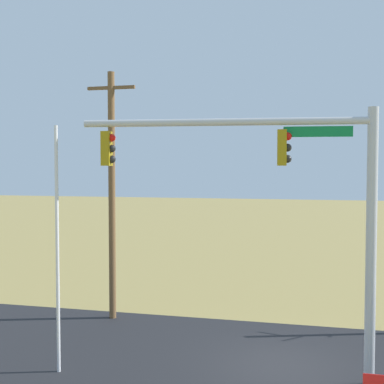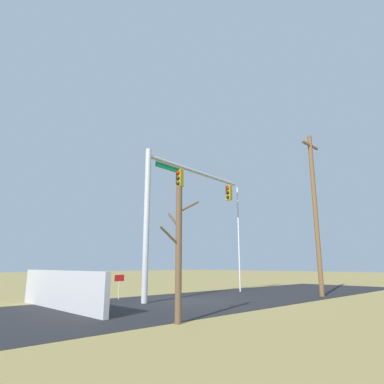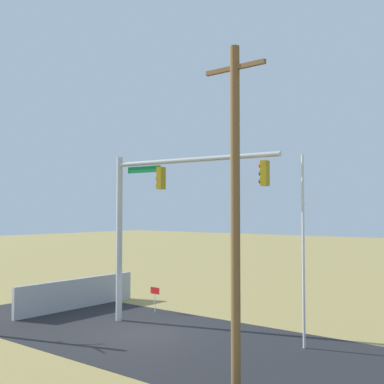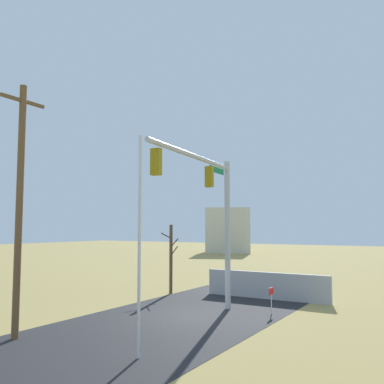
{
  "view_description": "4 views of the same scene",
  "coord_description": "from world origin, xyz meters",
  "px_view_note": "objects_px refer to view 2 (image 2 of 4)",
  "views": [
    {
      "loc": [
        1.0,
        -15.13,
        5.83
      ],
      "look_at": [
        -2.3,
        -1.48,
        5.16
      ],
      "focal_mm": 48.04,
      "sensor_mm": 36.0,
      "label": 1
    },
    {
      "loc": [
        11.89,
        11.93,
        1.7
      ],
      "look_at": [
        -1.27,
        -1.64,
        5.88
      ],
      "focal_mm": 31.02,
      "sensor_mm": 36.0,
      "label": 2
    },
    {
      "loc": [
        -13.76,
        14.16,
        4.89
      ],
      "look_at": [
        -2.03,
        -0.64,
        5.69
      ],
      "focal_mm": 45.0,
      "sensor_mm": 36.0,
      "label": 3
    },
    {
      "loc": [
        -16.52,
        -10.29,
        4.05
      ],
      "look_at": [
        -1.83,
        -1.44,
        5.51
      ],
      "focal_mm": 38.86,
      "sensor_mm": 36.0,
      "label": 4
    }
  ],
  "objects_px": {
    "signal_mast": "(176,198)",
    "bare_tree": "(178,250)",
    "open_sign": "(119,281)",
    "flagpole": "(239,238)",
    "utility_pole": "(315,209)"
  },
  "relations": [
    {
      "from": "signal_mast",
      "to": "bare_tree",
      "type": "height_order",
      "value": "signal_mast"
    },
    {
      "from": "bare_tree",
      "to": "open_sign",
      "type": "bearing_deg",
      "value": -109.21
    },
    {
      "from": "signal_mast",
      "to": "flagpole",
      "type": "relative_size",
      "value": 1.13
    },
    {
      "from": "signal_mast",
      "to": "utility_pole",
      "type": "relative_size",
      "value": 0.84
    },
    {
      "from": "open_sign",
      "to": "signal_mast",
      "type": "bearing_deg",
      "value": 132.96
    },
    {
      "from": "signal_mast",
      "to": "flagpole",
      "type": "xyz_separation_m",
      "value": [
        -6.47,
        -0.89,
        -1.7
      ]
    },
    {
      "from": "flagpole",
      "to": "bare_tree",
      "type": "relative_size",
      "value": 1.67
    },
    {
      "from": "bare_tree",
      "to": "open_sign",
      "type": "xyz_separation_m",
      "value": [
        -2.59,
        -7.42,
        -1.26
      ]
    },
    {
      "from": "utility_pole",
      "to": "bare_tree",
      "type": "height_order",
      "value": "utility_pole"
    },
    {
      "from": "flagpole",
      "to": "bare_tree",
      "type": "bearing_deg",
      "value": 29.42
    },
    {
      "from": "flagpole",
      "to": "bare_tree",
      "type": "distance_m",
      "value": 12.71
    },
    {
      "from": "flagpole",
      "to": "bare_tree",
      "type": "xyz_separation_m",
      "value": [
        11.01,
        6.21,
        -1.34
      ]
    },
    {
      "from": "signal_mast",
      "to": "open_sign",
      "type": "xyz_separation_m",
      "value": [
        1.95,
        -2.09,
        -4.29
      ]
    },
    {
      "from": "bare_tree",
      "to": "open_sign",
      "type": "relative_size",
      "value": 3.45
    },
    {
      "from": "flagpole",
      "to": "open_sign",
      "type": "height_order",
      "value": "flagpole"
    }
  ]
}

